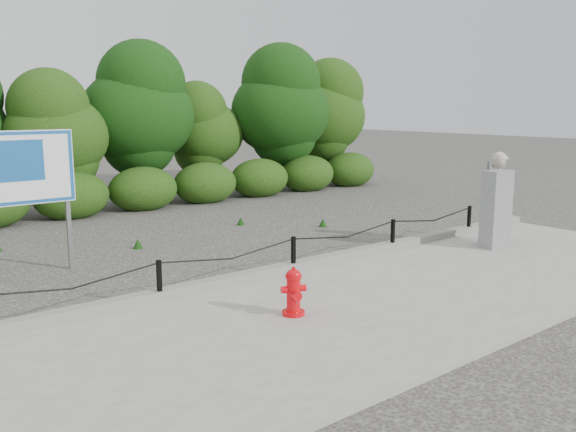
# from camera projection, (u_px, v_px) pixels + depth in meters

# --- Properties ---
(ground) EXTENTS (90.00, 90.00, 0.00)m
(ground) POSITION_uv_depth(u_px,v_px,m) (293.00, 276.00, 10.38)
(ground) COLOR #2D2B28
(ground) RESTS_ON ground
(sidewalk) EXTENTS (14.00, 4.00, 0.08)m
(sidewalk) POSITION_uv_depth(u_px,v_px,m) (381.00, 303.00, 8.84)
(sidewalk) COLOR gray
(sidewalk) RESTS_ON ground
(curb) EXTENTS (14.00, 0.22, 0.14)m
(curb) POSITION_uv_depth(u_px,v_px,m) (292.00, 266.00, 10.39)
(curb) COLOR slate
(curb) RESTS_ON sidewalk
(chain_barrier) EXTENTS (10.06, 0.06, 0.60)m
(chain_barrier) POSITION_uv_depth(u_px,v_px,m) (293.00, 250.00, 10.29)
(chain_barrier) COLOR black
(chain_barrier) RESTS_ON sidewalk
(treeline) EXTENTS (20.46, 3.64, 4.75)m
(treeline) POSITION_uv_depth(u_px,v_px,m) (126.00, 116.00, 17.43)
(treeline) COLOR black
(treeline) RESTS_ON ground
(fire_hydrant) EXTENTS (0.40, 0.40, 0.66)m
(fire_hydrant) POSITION_uv_depth(u_px,v_px,m) (294.00, 292.00, 8.16)
(fire_hydrant) COLOR red
(fire_hydrant) RESTS_ON sidewalk
(pedestrian) EXTENTS (0.78, 0.73, 1.85)m
(pedestrian) POSITION_uv_depth(u_px,v_px,m) (497.00, 198.00, 12.42)
(pedestrian) COLOR #B0AB97
(pedestrian) RESTS_ON sidewalk
(utility_cabinet) EXTENTS (0.60, 0.43, 1.69)m
(utility_cabinet) POSITION_uv_depth(u_px,v_px,m) (496.00, 209.00, 11.96)
(utility_cabinet) COLOR gray
(utility_cabinet) RESTS_ON sidewalk
(advertising_sign) EXTENTS (1.54, 0.14, 2.46)m
(advertising_sign) POSITION_uv_depth(u_px,v_px,m) (27.00, 174.00, 10.08)
(advertising_sign) COLOR slate
(advertising_sign) RESTS_ON ground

